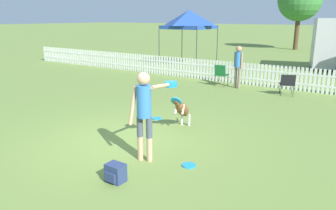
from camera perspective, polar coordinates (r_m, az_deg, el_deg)
ground_plane at (r=7.56m, az=-7.56°, el=-6.36°), size 240.00×240.00×0.00m
handler_person at (r=6.25m, az=-3.81°, el=0.02°), size 0.49×1.12×1.76m
leaping_dog at (r=8.20m, az=2.39°, el=-0.70°), size 0.45×1.08×0.92m
frisbee_near_handler at (r=6.35m, az=3.67°, el=-10.45°), size 0.27×0.27×0.02m
frisbee_near_dog at (r=9.13m, az=-1.92°, el=-2.35°), size 0.27×0.27×0.02m
backpack_on_grass at (r=5.80m, az=-9.15°, el=-11.61°), size 0.32×0.28×0.32m
picket_fence at (r=14.01m, az=14.19°, el=5.23°), size 27.78×0.04×0.91m
folding_chair_blue_left at (r=13.47m, az=9.21°, el=5.46°), size 0.49×0.51×0.89m
folding_chair_center at (r=12.47m, az=20.07°, el=3.64°), size 0.65×0.66×0.78m
canopy_tent_secondary at (r=19.24m, az=3.69°, el=14.63°), size 2.50×2.50×3.12m
spectator_standing at (r=13.19m, az=12.12°, el=7.22°), size 0.40×0.27×1.67m
tree_left_grove at (r=30.75m, az=22.00°, el=16.66°), size 3.60×3.60×5.96m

